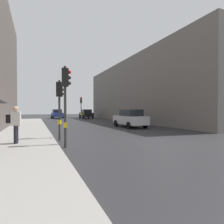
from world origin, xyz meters
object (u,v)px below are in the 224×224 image
car_blue_van (57,114)px  car_dark_suv (86,114)px  traffic_light_near_left (66,92)px  car_silver_hatchback (130,118)px  traffic_light_far_median (81,104)px  pedestrian_with_black_backpack (15,122)px  traffic_light_near_right (60,99)px

car_blue_van → car_dark_suv: bearing=-27.0°
traffic_light_near_left → car_silver_hatchback: bearing=44.1°
traffic_light_near_left → traffic_light_far_median: (5.19, 18.51, -0.08)m
traffic_light_far_median → traffic_light_near_left: bearing=-105.7°
car_silver_hatchback → pedestrian_with_black_backpack: 11.41m
traffic_light_far_median → car_dark_suv: bearing=69.2°
traffic_light_near_left → traffic_light_near_right: bearing=90.0°
traffic_light_far_median → pedestrian_with_black_backpack: 18.94m
traffic_light_far_median → car_silver_hatchback: (2.25, -11.29, -1.66)m
car_dark_suv → car_blue_van: size_ratio=0.99×
traffic_light_far_median → car_dark_suv: 7.81m
car_silver_hatchback → traffic_light_near_right: bearing=-145.6°
traffic_light_near_left → car_dark_suv: (7.91, 25.64, -1.74)m
traffic_light_near_left → pedestrian_with_black_backpack: 2.87m
traffic_light_near_left → car_silver_hatchback: traffic_light_near_left is taller
traffic_light_near_right → car_silver_hatchback: size_ratio=0.82×
traffic_light_near_left → car_blue_van: 28.46m
car_silver_hatchback → car_blue_van: (-4.71, 21.05, 0.00)m
traffic_light_far_median → car_blue_van: bearing=104.1°
traffic_light_near_right → traffic_light_far_median: (5.19, 16.40, 0.16)m
traffic_light_near_left → traffic_light_far_median: 19.23m
traffic_light_far_median → car_silver_hatchback: bearing=-78.7°
traffic_light_near_left → car_blue_van: bearing=84.5°
traffic_light_near_right → car_dark_suv: (7.91, 23.53, -1.51)m
car_blue_van → pedestrian_with_black_backpack: 27.60m
car_dark_suv → car_blue_van: same height
traffic_light_near_left → traffic_light_near_right: traffic_light_near_left is taller
traffic_light_near_right → car_dark_suv: size_ratio=0.82×
traffic_light_far_median → pedestrian_with_black_backpack: traffic_light_far_median is taller
car_dark_suv → pedestrian_with_black_backpack: bearing=-112.4°
traffic_light_near_right → car_blue_van: bearing=84.0°
traffic_light_near_left → car_dark_suv: bearing=72.9°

